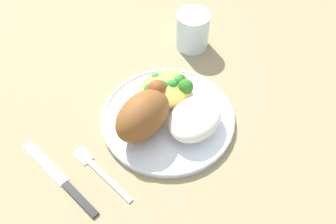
{
  "coord_description": "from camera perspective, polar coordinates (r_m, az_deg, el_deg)",
  "views": [
    {
      "loc": [
        -0.3,
        -0.24,
        0.51
      ],
      "look_at": [
        0.0,
        0.0,
        0.02
      ],
      "focal_mm": 37.1,
      "sensor_mm": 36.0,
      "label": 1
    }
  ],
  "objects": [
    {
      "name": "roasted_chicken",
      "position": [
        0.58,
        -4.04,
        -0.39
      ],
      "size": [
        0.12,
        0.07,
        0.08
      ],
      "color": "brown",
      "rests_on": "plate"
    },
    {
      "name": "ground_plane",
      "position": [
        0.64,
        -0.0,
        -1.32
      ],
      "size": [
        2.0,
        2.0,
        0.0
      ],
      "primitive_type": "plane",
      "color": "#94835D"
    },
    {
      "name": "plate",
      "position": [
        0.63,
        -0.0,
        -0.92
      ],
      "size": [
        0.24,
        0.24,
        0.01
      ],
      "color": "white",
      "rests_on": "ground_plane"
    },
    {
      "name": "rice_pile",
      "position": [
        0.6,
        4.44,
        -1.09
      ],
      "size": [
        0.11,
        0.08,
        0.04
      ],
      "primitive_type": "ellipsoid",
      "color": "white",
      "rests_on": "plate"
    },
    {
      "name": "knife",
      "position": [
        0.59,
        -16.59,
        -11.13
      ],
      "size": [
        0.03,
        0.19,
        0.01
      ],
      "color": "black",
      "rests_on": "ground_plane"
    },
    {
      "name": "water_glass",
      "position": [
        0.76,
        4.04,
        13.22
      ],
      "size": [
        0.07,
        0.07,
        0.08
      ],
      "primitive_type": "cylinder",
      "color": "silver",
      "rests_on": "ground_plane"
    },
    {
      "name": "fork",
      "position": [
        0.59,
        -11.14,
        -9.53
      ],
      "size": [
        0.03,
        0.14,
        0.01
      ],
      "color": "silver",
      "rests_on": "ground_plane"
    },
    {
      "name": "mac_cheese_with_broccoli",
      "position": [
        0.65,
        -0.19,
        3.99
      ],
      "size": [
        0.1,
        0.09,
        0.04
      ],
      "color": "gold",
      "rests_on": "plate"
    }
  ]
}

